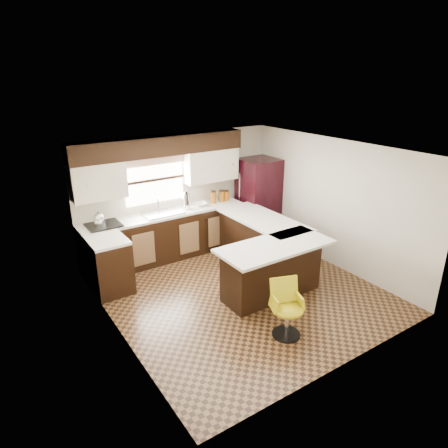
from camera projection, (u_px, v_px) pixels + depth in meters
floor at (240, 291)px, 6.79m from camera, size 4.40×4.40×0.00m
ceiling at (243, 151)px, 5.93m from camera, size 4.40×4.40×0.00m
wall_back at (178, 193)px, 8.08m from camera, size 4.40×0.00×4.40m
wall_front at (351, 283)px, 4.65m from camera, size 4.40×0.00×4.40m
wall_left at (113, 257)px, 5.28m from camera, size 0.00×4.40×4.40m
wall_right at (333, 203)px, 7.44m from camera, size 0.00×4.40×4.40m
base_cab_back at (166, 237)px, 7.88m from camera, size 3.30×0.60×0.90m
base_cab_left at (110, 266)px, 6.68m from camera, size 0.60×0.70×0.90m
counter_back at (165, 214)px, 7.71m from camera, size 3.30×0.60×0.04m
counter_left at (107, 240)px, 6.51m from camera, size 0.60×0.70×0.04m
soffit at (161, 146)px, 7.37m from camera, size 3.40×0.35×0.36m
upper_cab_left at (98, 181)px, 6.92m from camera, size 0.94×0.35×0.64m
upper_cab_right at (211, 165)px, 8.11m from camera, size 1.14×0.35×0.64m
window_pane at (154, 180)px, 7.68m from camera, size 1.20×0.02×0.90m
valance at (154, 160)px, 7.51m from camera, size 1.30×0.06×0.18m
sink at (163, 213)px, 7.66m from camera, size 0.75×0.45×0.03m
dishwasher at (217, 232)px, 8.18m from camera, size 0.58×0.03×0.78m
cooktop at (104, 225)px, 7.07m from camera, size 0.58×0.50×0.02m
peninsula_long at (260, 243)px, 7.58m from camera, size 0.60×1.95×0.90m
peninsula_return at (272, 270)px, 6.55m from camera, size 1.65×0.60×0.90m
counter_pen_long at (263, 219)px, 7.44m from camera, size 0.84×1.95×0.04m
counter_pen_return at (276, 246)px, 6.30m from camera, size 1.89×0.84×0.04m
refrigerator at (258, 199)px, 8.69m from camera, size 0.76×0.73×1.78m
bar_chair at (288, 310)px, 5.52m from camera, size 0.56×0.56×0.83m
kettle at (99, 219)px, 6.98m from camera, size 0.18×0.18×0.25m
percolator at (186, 201)px, 7.89m from camera, size 0.14×0.14×0.31m
mixing_bowl at (201, 204)px, 8.11m from camera, size 0.26×0.26×0.06m
canister_large at (213, 197)px, 8.25m from camera, size 0.12×0.12×0.24m
canister_med at (221, 196)px, 8.36m from camera, size 0.12×0.12×0.22m
canister_small at (226, 196)px, 8.43m from camera, size 0.12×0.12×0.19m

